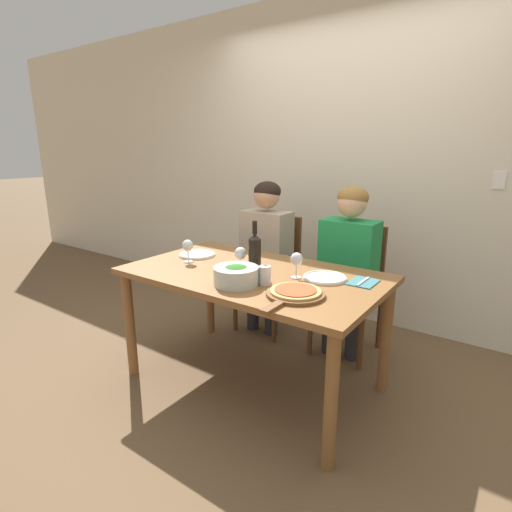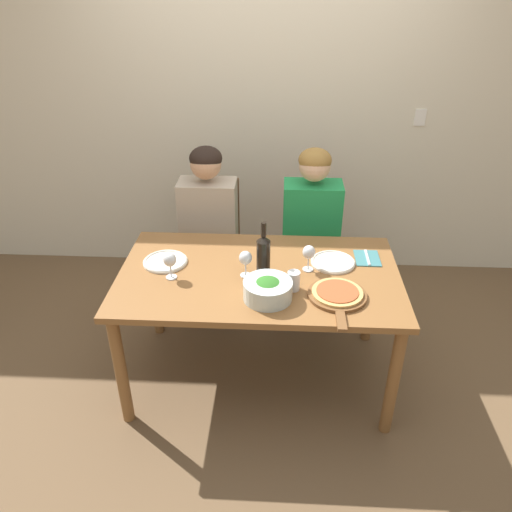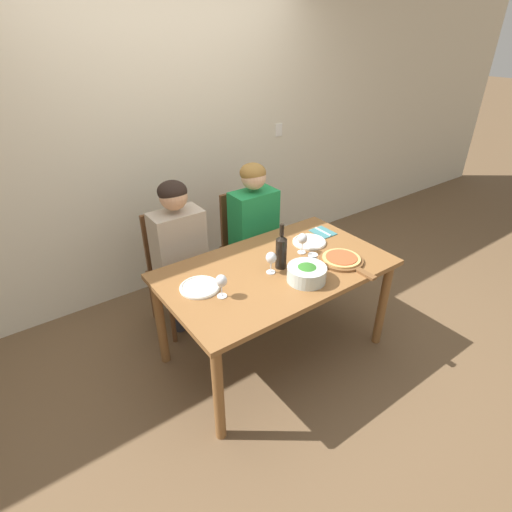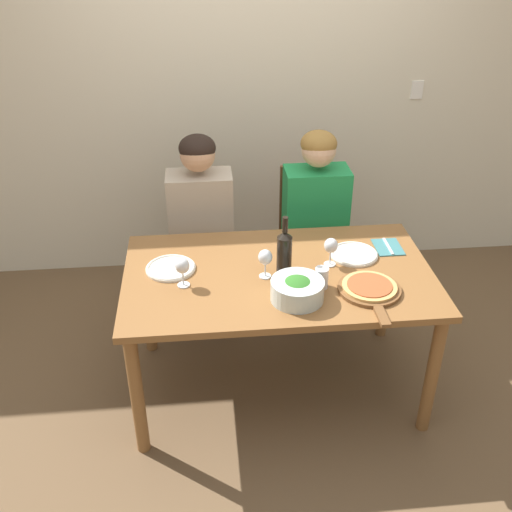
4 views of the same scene
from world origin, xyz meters
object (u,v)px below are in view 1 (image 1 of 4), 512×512
at_px(pizza_on_board, 295,293).
at_px(wine_glass_right, 297,260).
at_px(chair_left, 273,269).
at_px(person_woman, 265,244).
at_px(dinner_plate_left, 197,254).
at_px(dinner_plate_right, 325,278).
at_px(broccoli_bowl, 236,275).
at_px(water_tumbler, 265,275).
at_px(fork_on_napkin, 363,282).
at_px(person_man, 348,257).
at_px(wine_glass_centre, 240,255).
at_px(wine_glass_left, 188,247).
at_px(chair_right, 352,285).
at_px(wine_bottle, 255,253).

relative_size(pizza_on_board, wine_glass_right, 2.92).
relative_size(chair_left, person_woman, 0.76).
distance_m(dinner_plate_left, dinner_plate_right, 0.95).
bearing_deg(broccoli_bowl, water_tumbler, 34.05).
xyz_separation_m(pizza_on_board, wine_glass_right, (-0.14, 0.26, 0.09)).
xyz_separation_m(water_tumbler, fork_on_napkin, (0.43, 0.34, -0.05)).
xyz_separation_m(person_man, wine_glass_centre, (-0.39, -0.72, 0.11)).
bearing_deg(water_tumbler, dinner_plate_right, 50.23).
bearing_deg(wine_glass_right, broccoli_bowl, -126.95).
height_order(dinner_plate_right, pizza_on_board, pizza_on_board).
bearing_deg(wine_glass_left, broccoli_bowl, -17.39).
relative_size(chair_left, dinner_plate_left, 3.73).
bearing_deg(chair_left, person_man, -9.26).
bearing_deg(broccoli_bowl, dinner_plate_left, 151.77).
height_order(person_man, broccoli_bowl, person_man).
bearing_deg(person_man, dinner_plate_left, -144.70).
bearing_deg(dinner_plate_left, person_man, 35.30).
bearing_deg(fork_on_napkin, person_woman, 153.29).
distance_m(chair_right, dinner_plate_left, 1.14).
distance_m(pizza_on_board, fork_on_napkin, 0.45).
relative_size(pizza_on_board, water_tumbler, 4.22).
bearing_deg(chair_right, broccoli_bowl, -104.23).
bearing_deg(wine_glass_right, dinner_plate_right, 28.02).
xyz_separation_m(chair_right, wine_glass_centre, (-0.39, -0.83, 0.35)).
relative_size(broccoli_bowl, wine_glass_right, 1.65).
distance_m(person_woman, pizza_on_board, 1.19).
bearing_deg(chair_right, wine_glass_centre, -115.08).
height_order(chair_right, wine_glass_right, chair_right).
bearing_deg(wine_glass_right, pizza_on_board, -61.74).
xyz_separation_m(person_woman, dinner_plate_right, (0.79, -0.56, 0.02)).
distance_m(dinner_plate_right, fork_on_napkin, 0.21).
bearing_deg(chair_left, broccoli_bowl, -67.45).
bearing_deg(chair_right, person_man, -90.00).
bearing_deg(wine_glass_centre, wine_glass_right, 13.19).
distance_m(chair_left, wine_glass_centre, 0.95).
distance_m(person_woman, wine_glass_left, 0.77).
bearing_deg(person_woman, person_man, 0.00).
bearing_deg(wine_glass_right, wine_glass_centre, -166.81).
height_order(person_woman, water_tumbler, person_woman).
height_order(person_man, dinner_plate_left, person_man).
height_order(chair_right, dinner_plate_left, chair_right).
bearing_deg(chair_right, dinner_plate_left, -139.96).
distance_m(person_man, dinner_plate_right, 0.57).
relative_size(wine_glass_left, wine_glass_centre, 1.00).
xyz_separation_m(dinner_plate_left, pizza_on_board, (0.94, -0.29, 0.01)).
relative_size(person_man, pizza_on_board, 2.77).
bearing_deg(broccoli_bowl, wine_glass_centre, 121.63).
distance_m(broccoli_bowl, pizza_on_board, 0.36).
bearing_deg(wine_glass_right, chair_left, 130.61).
bearing_deg(wine_bottle, fork_on_napkin, 19.16).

